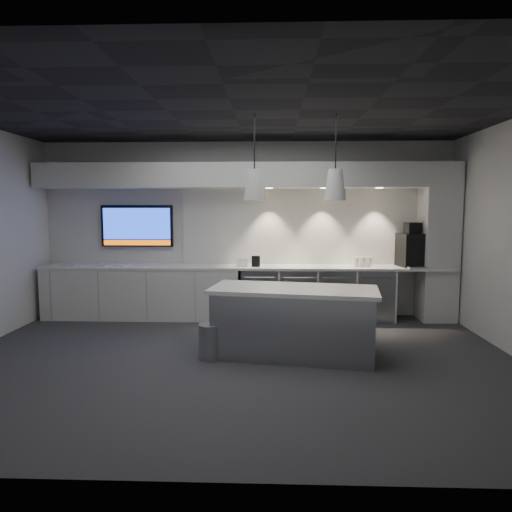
{
  "coord_description": "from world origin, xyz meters",
  "views": [
    {
      "loc": [
        0.45,
        -5.42,
        1.87
      ],
      "look_at": [
        0.22,
        1.1,
        1.18
      ],
      "focal_mm": 32.0,
      "sensor_mm": 36.0,
      "label": 1
    }
  ],
  "objects_px": {
    "wall_tv": "(137,226)",
    "island": "(293,322)",
    "coffee_machine": "(412,249)",
    "bin": "(211,341)"
  },
  "relations": [
    {
      "from": "wall_tv",
      "to": "island",
      "type": "height_order",
      "value": "wall_tv"
    },
    {
      "from": "coffee_machine",
      "to": "wall_tv",
      "type": "bearing_deg",
      "value": 169.18
    },
    {
      "from": "island",
      "to": "coffee_machine",
      "type": "xyz_separation_m",
      "value": [
        2.05,
        1.98,
        0.76
      ]
    },
    {
      "from": "bin",
      "to": "wall_tv",
      "type": "bearing_deg",
      "value": 124.04
    },
    {
      "from": "bin",
      "to": "coffee_machine",
      "type": "bearing_deg",
      "value": 34.51
    },
    {
      "from": "bin",
      "to": "coffee_machine",
      "type": "height_order",
      "value": "coffee_machine"
    },
    {
      "from": "island",
      "to": "bin",
      "type": "bearing_deg",
      "value": -163.27
    },
    {
      "from": "wall_tv",
      "to": "bin",
      "type": "xyz_separation_m",
      "value": [
        1.6,
        -2.36,
        -1.34
      ]
    },
    {
      "from": "island",
      "to": "bin",
      "type": "distance_m",
      "value": 1.06
    },
    {
      "from": "island",
      "to": "coffee_machine",
      "type": "height_order",
      "value": "coffee_machine"
    }
  ]
}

